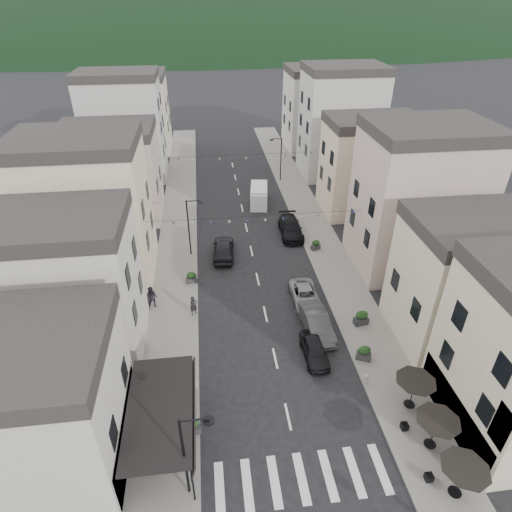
{
  "coord_description": "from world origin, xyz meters",
  "views": [
    {
      "loc": [
        -4.13,
        -10.88,
        22.85
      ],
      "look_at": [
        -0.34,
        19.49,
        3.5
      ],
      "focal_mm": 30.0,
      "sensor_mm": 36.0,
      "label": 1
    }
  ],
  "objects": [
    {
      "name": "parked_car_b",
      "position": [
        3.62,
        13.48,
        0.83
      ],
      "size": [
        2.14,
        5.14,
        1.65
      ],
      "primitive_type": "imported",
      "rotation": [
        0.0,
        0.0,
        0.08
      ],
      "color": "#38383A",
      "rests_on": "ground"
    },
    {
      "name": "boutique_awning",
      "position": [
        -7.25,
        5.0,
        3.11
      ],
      "size": [
        3.77,
        7.5,
        3.28
      ],
      "color": "black",
      "rests_on": "ground"
    },
    {
      "name": "pedestrian_a",
      "position": [
        -5.8,
        16.6,
        0.99
      ],
      "size": [
        0.74,
        0.63,
        1.73
      ],
      "primitive_type": "imported",
      "rotation": [
        0.0,
        0.0,
        0.41
      ],
      "color": "black",
      "rests_on": "sidewalk_left"
    },
    {
      "name": "bunting_far",
      "position": [
        0.0,
        38.0,
        5.65
      ],
      "size": [
        19.0,
        0.28,
        0.62
      ],
      "color": "black",
      "rests_on": "ground"
    },
    {
      "name": "sidewalk_right",
      "position": [
        7.5,
        32.0,
        0.06
      ],
      "size": [
        4.0,
        76.0,
        0.12
      ],
      "primitive_type": "cube",
      "color": "slate",
      "rests_on": "ground"
    },
    {
      "name": "bunting_near",
      "position": [
        0.0,
        22.0,
        5.65
      ],
      "size": [
        19.0,
        0.28,
        0.62
      ],
      "color": "black",
      "rests_on": "ground"
    },
    {
      "name": "planter_rb",
      "position": [
        7.34,
        13.77,
        0.73
      ],
      "size": [
        1.21,
        0.8,
        1.25
      ],
      "rotation": [
        0.0,
        0.0,
        0.17
      ],
      "color": "#28282A",
      "rests_on": "sidewalk_right"
    },
    {
      "name": "streetlamp_right_far",
      "position": [
        5.82,
        44.0,
        3.7
      ],
      "size": [
        1.7,
        0.56,
        6.0
      ],
      "color": "black",
      "rests_on": "ground"
    },
    {
      "name": "buildings_row_right",
      "position": [
        14.5,
        36.59,
        6.32
      ],
      "size": [
        10.2,
        54.16,
        14.5
      ],
      "color": "#BCAE96",
      "rests_on": "ground"
    },
    {
      "name": "buildings_row_left",
      "position": [
        -14.5,
        37.75,
        6.12
      ],
      "size": [
        10.2,
        54.16,
        14.0
      ],
      "color": "beige",
      "rests_on": "ground"
    },
    {
      "name": "hill_backdrop",
      "position": [
        0.0,
        300.0,
        0.0
      ],
      "size": [
        640.0,
        360.0,
        70.0
      ],
      "primitive_type": "ellipsoid",
      "color": "black",
      "rests_on": "ground"
    },
    {
      "name": "planter_la",
      "position": [
        -6.0,
        5.51,
        0.72
      ],
      "size": [
        1.22,
        0.87,
        1.23
      ],
      "rotation": [
        0.0,
        0.0,
        0.26
      ],
      "color": "#28292B",
      "rests_on": "sidewalk_left"
    },
    {
      "name": "streetlamp_left_near",
      "position": [
        -5.82,
        2.0,
        3.7
      ],
      "size": [
        1.7,
        0.56,
        6.0
      ],
      "color": "black",
      "rests_on": "ground"
    },
    {
      "name": "parked_car_a",
      "position": [
        2.83,
        10.83,
        0.68
      ],
      "size": [
        1.65,
        3.99,
        1.35
      ],
      "primitive_type": "imported",
      "rotation": [
        0.0,
        0.0,
        0.01
      ],
      "color": "black",
      "rests_on": "ground"
    },
    {
      "name": "pedestrian_b",
      "position": [
        -9.2,
        17.94,
        1.11
      ],
      "size": [
        1.12,
        0.96,
        1.98
      ],
      "primitive_type": "imported",
      "rotation": [
        0.0,
        0.0,
        -0.24
      ],
      "color": "black",
      "rests_on": "sidewalk_left"
    },
    {
      "name": "planter_lb",
      "position": [
        -6.0,
        21.11,
        0.64
      ],
      "size": [
        1.04,
        0.68,
        1.08
      ],
      "rotation": [
        0.0,
        0.0,
        0.17
      ],
      "color": "#2D2D30",
      "rests_on": "sidewalk_left"
    },
    {
      "name": "streetlamp_left_far",
      "position": [
        -5.82,
        26.0,
        3.7
      ],
      "size": [
        1.7,
        0.56,
        6.0
      ],
      "color": "black",
      "rests_on": "ground"
    },
    {
      "name": "parked_car_c",
      "position": [
        3.58,
        17.17,
        0.66
      ],
      "size": [
        2.19,
        4.74,
        1.32
      ],
      "primitive_type": "imported",
      "rotation": [
        0.0,
        0.0,
        -0.0
      ],
      "color": "gray",
      "rests_on": "ground"
    },
    {
      "name": "parked_car_e",
      "position": [
        -2.85,
        25.38,
        0.86
      ],
      "size": [
        2.43,
        5.19,
        1.72
      ],
      "primitive_type": "imported",
      "rotation": [
        0.0,
        0.0,
        3.06
      ],
      "color": "black",
      "rests_on": "ground"
    },
    {
      "name": "boutique_building",
      "position": [
        -15.5,
        5.0,
        4.0
      ],
      "size": [
        12.0,
        8.0,
        8.0
      ],
      "primitive_type": "cube",
      "color": "beige",
      "rests_on": "ground"
    },
    {
      "name": "cafe_terrace",
      "position": [
        7.7,
        2.8,
        2.36
      ],
      "size": [
        2.5,
        8.1,
        2.53
      ],
      "color": "black",
      "rests_on": "ground"
    },
    {
      "name": "planter_ra",
      "position": [
        6.27,
        10.08,
        0.69
      ],
      "size": [
        1.19,
        0.95,
        1.17
      ],
      "rotation": [
        0.0,
        0.0,
        -0.42
      ],
      "color": "#2D2C2F",
      "rests_on": "sidewalk_right"
    },
    {
      "name": "planter_rc",
      "position": [
        6.51,
        25.36,
        0.62
      ],
      "size": [
        1.05,
        0.81,
        1.04
      ],
      "rotation": [
        0.0,
        0.0,
        0.37
      ],
      "color": "#2F2F31",
      "rests_on": "sidewalk_right"
    },
    {
      "name": "sidewalk_left",
      "position": [
        -7.5,
        32.0,
        0.06
      ],
      "size": [
        4.0,
        76.0,
        0.12
      ],
      "primitive_type": "cube",
      "color": "slate",
      "rests_on": "ground"
    },
    {
      "name": "delivery_van",
      "position": [
        2.21,
        37.02,
        1.19
      ],
      "size": [
        2.68,
        5.28,
        2.42
      ],
      "rotation": [
        0.0,
        0.0,
        -0.14
      ],
      "color": "silver",
      "rests_on": "ground"
    },
    {
      "name": "parked_car_d",
      "position": [
        4.6,
        28.84,
        0.81
      ],
      "size": [
        2.45,
        5.65,
        1.62
      ],
      "primitive_type": "imported",
      "rotation": [
        0.0,
        0.0,
        -0.03
      ],
      "color": "black",
      "rests_on": "ground"
    },
    {
      "name": "bollards",
      "position": [
        0.0,
        5.5,
        0.42
      ],
      "size": [
        11.66,
        10.26,
        0.6
      ],
      "color": "gray",
      "rests_on": "ground"
    }
  ]
}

